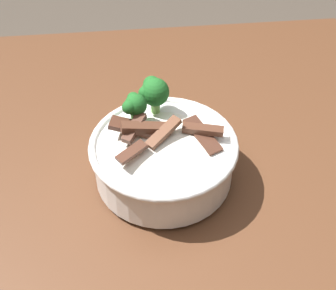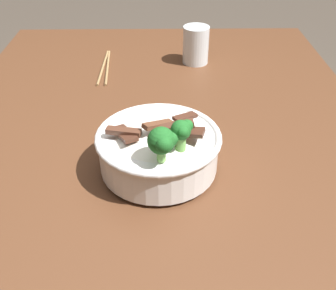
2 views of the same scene
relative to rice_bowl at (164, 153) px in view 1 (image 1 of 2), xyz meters
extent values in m
cube|color=#56331E|center=(-0.15, 0.00, -0.08)|extent=(1.30, 0.99, 0.06)
cube|color=#56331E|center=(0.42, -0.41, -0.47)|extent=(0.08, 0.08, 0.72)
cube|color=#56331E|center=(0.42, 0.42, -0.47)|extent=(0.08, 0.08, 0.72)
cylinder|color=white|center=(0.00, 0.00, -0.05)|extent=(0.11, 0.11, 0.01)
cylinder|color=white|center=(0.00, 0.00, -0.01)|extent=(0.22, 0.22, 0.07)
torus|color=white|center=(0.00, 0.00, 0.02)|extent=(0.23, 0.23, 0.01)
ellipsoid|color=white|center=(0.00, 0.00, 0.01)|extent=(0.19, 0.19, 0.06)
cube|color=#563323|center=(0.01, -0.06, 0.04)|extent=(0.03, 0.07, 0.01)
cube|color=#563323|center=(0.01, 0.03, 0.05)|extent=(0.02, 0.08, 0.03)
cube|color=brown|center=(0.00, 0.01, 0.05)|extent=(0.06, 0.06, 0.02)
cube|color=#4C2B1E|center=(0.02, 0.05, 0.05)|extent=(0.05, 0.08, 0.02)
cube|color=#4C2B1E|center=(-0.04, 0.05, 0.04)|extent=(0.04, 0.05, 0.01)
cube|color=#4C2B1E|center=(0.01, 0.04, 0.05)|extent=(0.06, 0.04, 0.02)
cube|color=#4C2B1E|center=(0.00, -0.06, 0.03)|extent=(0.08, 0.06, 0.02)
cylinder|color=#6BA84C|center=(0.04, 0.04, 0.04)|extent=(0.02, 0.02, 0.03)
sphere|color=#1E6023|center=(0.04, 0.04, 0.07)|extent=(0.04, 0.04, 0.04)
sphere|color=#1E6023|center=(0.06, 0.04, 0.07)|extent=(0.02, 0.02, 0.02)
sphere|color=#1E6023|center=(0.04, 0.05, 0.07)|extent=(0.02, 0.02, 0.02)
cylinder|color=#7AB256|center=(0.07, 0.01, 0.04)|extent=(0.02, 0.02, 0.02)
sphere|color=#1E6023|center=(0.07, 0.01, 0.07)|extent=(0.05, 0.05, 0.05)
sphere|color=#1E6023|center=(0.09, 0.01, 0.07)|extent=(0.03, 0.03, 0.03)
sphere|color=#1E6023|center=(0.07, 0.02, 0.07)|extent=(0.02, 0.02, 0.02)
camera|label=1|loc=(-0.51, 0.05, 0.50)|focal=48.31mm
camera|label=2|loc=(0.61, 0.01, 0.44)|focal=42.93mm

